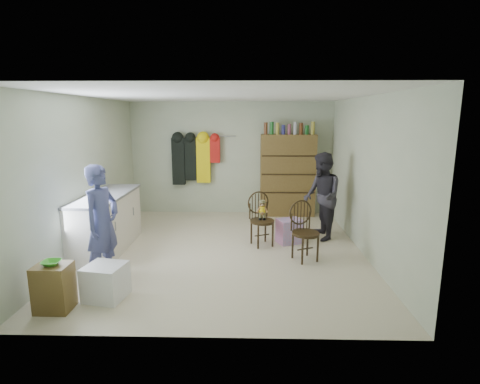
{
  "coord_description": "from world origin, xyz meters",
  "views": [
    {
      "loc": [
        0.4,
        -5.89,
        2.2
      ],
      "look_at": [
        0.25,
        0.2,
        0.95
      ],
      "focal_mm": 28.0,
      "sensor_mm": 36.0,
      "label": 1
    }
  ],
  "objects_px": {
    "dresser": "(288,175)",
    "chair_far": "(304,228)",
    "chair_front": "(261,215)",
    "counter": "(107,222)"
  },
  "relations": [
    {
      "from": "counter",
      "to": "dresser",
      "type": "relative_size",
      "value": 0.9
    },
    {
      "from": "counter",
      "to": "chair_far",
      "type": "relative_size",
      "value": 2.02
    },
    {
      "from": "dresser",
      "to": "chair_far",
      "type": "bearing_deg",
      "value": -90.04
    },
    {
      "from": "counter",
      "to": "chair_front",
      "type": "bearing_deg",
      "value": 6.84
    },
    {
      "from": "counter",
      "to": "chair_far",
      "type": "xyz_separation_m",
      "value": [
        3.2,
        -0.35,
        0.02
      ]
    },
    {
      "from": "chair_far",
      "to": "dresser",
      "type": "relative_size",
      "value": 0.45
    },
    {
      "from": "dresser",
      "to": "chair_front",
      "type": "bearing_deg",
      "value": -107.85
    },
    {
      "from": "chair_far",
      "to": "dresser",
      "type": "height_order",
      "value": "dresser"
    },
    {
      "from": "counter",
      "to": "chair_far",
      "type": "bearing_deg",
      "value": -6.21
    },
    {
      "from": "chair_front",
      "to": "dresser",
      "type": "distance_m",
      "value": 2.13
    }
  ]
}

